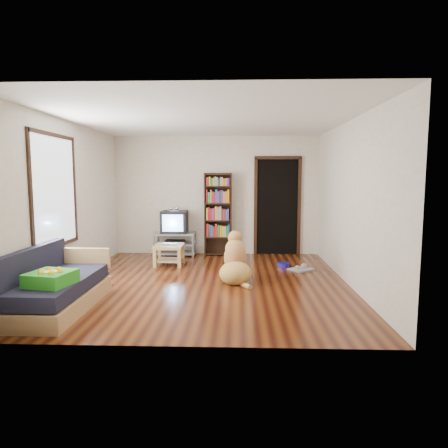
{
  "coord_description": "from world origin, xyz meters",
  "views": [
    {
      "loc": [
        0.49,
        -6.34,
        1.7
      ],
      "look_at": [
        0.24,
        0.5,
        0.9
      ],
      "focal_mm": 32.0,
      "sensor_mm": 36.0,
      "label": 1
    }
  ],
  "objects_px": {
    "crt_tv": "(175,222)",
    "coffee_table": "(169,251)",
    "bookshelf": "(218,210)",
    "dog": "(235,262)",
    "grey_rag": "(301,269)",
    "laptop": "(169,244)",
    "tv_stand": "(175,243)",
    "sofa": "(56,289)",
    "green_cushion": "(51,278)",
    "dog_bowl": "(283,265)"
  },
  "relations": [
    {
      "from": "laptop",
      "to": "tv_stand",
      "type": "xyz_separation_m",
      "value": [
        -0.04,
        1.01,
        -0.14
      ]
    },
    {
      "from": "green_cushion",
      "to": "grey_rag",
      "type": "xyz_separation_m",
      "value": [
        3.41,
        2.67,
        -0.48
      ]
    },
    {
      "from": "coffee_table",
      "to": "dog",
      "type": "relative_size",
      "value": 0.54
    },
    {
      "from": "dog_bowl",
      "to": "bookshelf",
      "type": "xyz_separation_m",
      "value": [
        -1.31,
        1.18,
        0.96
      ]
    },
    {
      "from": "green_cushion",
      "to": "tv_stand",
      "type": "height_order",
      "value": "green_cushion"
    },
    {
      "from": "green_cushion",
      "to": "dog",
      "type": "bearing_deg",
      "value": 51.59
    },
    {
      "from": "crt_tv",
      "to": "coffee_table",
      "type": "relative_size",
      "value": 1.05
    },
    {
      "from": "crt_tv",
      "to": "grey_rag",
      "type": "bearing_deg",
      "value": -27.97
    },
    {
      "from": "dog",
      "to": "green_cushion",
      "type": "bearing_deg",
      "value": -139.55
    },
    {
      "from": "tv_stand",
      "to": "sofa",
      "type": "distance_m",
      "value": 3.76
    },
    {
      "from": "sofa",
      "to": "coffee_table",
      "type": "height_order",
      "value": "sofa"
    },
    {
      "from": "dog_bowl",
      "to": "coffee_table",
      "type": "distance_m",
      "value": 2.23
    },
    {
      "from": "grey_rag",
      "to": "tv_stand",
      "type": "xyz_separation_m",
      "value": [
        -2.56,
        1.34,
        0.25
      ]
    },
    {
      "from": "laptop",
      "to": "coffee_table",
      "type": "xyz_separation_m",
      "value": [
        -0.0,
        0.03,
        -0.13
      ]
    },
    {
      "from": "grey_rag",
      "to": "crt_tv",
      "type": "xyz_separation_m",
      "value": [
        -2.56,
        1.36,
        0.73
      ]
    },
    {
      "from": "green_cushion",
      "to": "coffee_table",
      "type": "xyz_separation_m",
      "value": [
        0.89,
        3.03,
        -0.22
      ]
    },
    {
      "from": "bookshelf",
      "to": "sofa",
      "type": "relative_size",
      "value": 1.0
    },
    {
      "from": "laptop",
      "to": "sofa",
      "type": "xyz_separation_m",
      "value": [
        -1.02,
        -2.62,
        -0.15
      ]
    },
    {
      "from": "green_cushion",
      "to": "sofa",
      "type": "xyz_separation_m",
      "value": [
        -0.12,
        0.37,
        -0.24
      ]
    },
    {
      "from": "dog_bowl",
      "to": "crt_tv",
      "type": "xyz_separation_m",
      "value": [
        -2.26,
        1.11,
        0.7
      ]
    },
    {
      "from": "green_cushion",
      "to": "grey_rag",
      "type": "relative_size",
      "value": 1.2
    },
    {
      "from": "laptop",
      "to": "grey_rag",
      "type": "height_order",
      "value": "laptop"
    },
    {
      "from": "crt_tv",
      "to": "coffee_table",
      "type": "distance_m",
      "value": 1.1
    },
    {
      "from": "laptop",
      "to": "coffee_table",
      "type": "bearing_deg",
      "value": 100.45
    },
    {
      "from": "coffee_table",
      "to": "grey_rag",
      "type": "bearing_deg",
      "value": -8.1
    },
    {
      "from": "green_cushion",
      "to": "tv_stand",
      "type": "distance_m",
      "value": 4.1
    },
    {
      "from": "tv_stand",
      "to": "coffee_table",
      "type": "xyz_separation_m",
      "value": [
        0.04,
        -0.98,
        0.01
      ]
    },
    {
      "from": "tv_stand",
      "to": "sofa",
      "type": "bearing_deg",
      "value": -105.02
    },
    {
      "from": "grey_rag",
      "to": "coffee_table",
      "type": "relative_size",
      "value": 0.73
    },
    {
      "from": "green_cushion",
      "to": "dog_bowl",
      "type": "relative_size",
      "value": 2.17
    },
    {
      "from": "dog_bowl",
      "to": "grey_rag",
      "type": "distance_m",
      "value": 0.39
    },
    {
      "from": "green_cushion",
      "to": "coffee_table",
      "type": "relative_size",
      "value": 0.87
    },
    {
      "from": "bookshelf",
      "to": "sofa",
      "type": "distance_m",
      "value": 4.26
    },
    {
      "from": "sofa",
      "to": "dog",
      "type": "distance_m",
      "value": 2.76
    },
    {
      "from": "tv_stand",
      "to": "sofa",
      "type": "xyz_separation_m",
      "value": [
        -0.97,
        -3.63,
        -0.01
      ]
    },
    {
      "from": "sofa",
      "to": "crt_tv",
      "type": "bearing_deg",
      "value": 75.07
    },
    {
      "from": "bookshelf",
      "to": "dog",
      "type": "distance_m",
      "value": 2.37
    },
    {
      "from": "grey_rag",
      "to": "sofa",
      "type": "bearing_deg",
      "value": -146.98
    },
    {
      "from": "green_cushion",
      "to": "laptop",
      "type": "relative_size",
      "value": 1.46
    },
    {
      "from": "crt_tv",
      "to": "bookshelf",
      "type": "height_order",
      "value": "bookshelf"
    },
    {
      "from": "green_cushion",
      "to": "crt_tv",
      "type": "distance_m",
      "value": 4.12
    },
    {
      "from": "crt_tv",
      "to": "sofa",
      "type": "xyz_separation_m",
      "value": [
        -0.97,
        -3.65,
        -0.48
      ]
    },
    {
      "from": "grey_rag",
      "to": "coffee_table",
      "type": "xyz_separation_m",
      "value": [
        -2.51,
        0.36,
        0.27
      ]
    },
    {
      "from": "bookshelf",
      "to": "coffee_table",
      "type": "xyz_separation_m",
      "value": [
        -0.91,
        -1.07,
        -0.72
      ]
    },
    {
      "from": "laptop",
      "to": "sofa",
      "type": "height_order",
      "value": "sofa"
    },
    {
      "from": "laptop",
      "to": "dog",
      "type": "distance_m",
      "value": 1.72
    },
    {
      "from": "dog_bowl",
      "to": "tv_stand",
      "type": "bearing_deg",
      "value": 154.31
    },
    {
      "from": "laptop",
      "to": "coffee_table",
      "type": "relative_size",
      "value": 0.6
    },
    {
      "from": "laptop",
      "to": "grey_rag",
      "type": "xyz_separation_m",
      "value": [
        2.51,
        -0.33,
        -0.4
      ]
    },
    {
      "from": "tv_stand",
      "to": "laptop",
      "type": "bearing_deg",
      "value": -87.53
    }
  ]
}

